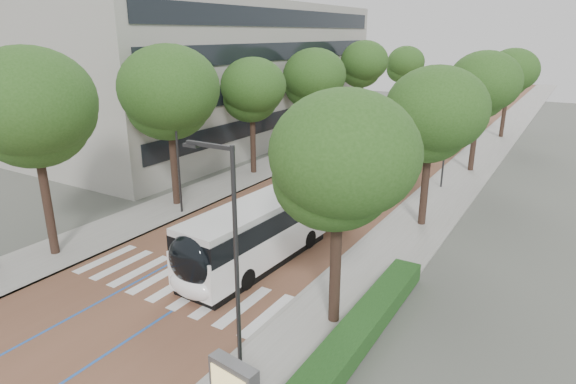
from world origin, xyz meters
name	(u,v)px	position (x,y,z in m)	size (l,w,h in m)	color
ground	(159,293)	(0.00, 0.00, 0.00)	(160.00, 160.00, 0.00)	#51544C
road	(421,137)	(0.00, 40.00, 0.01)	(11.00, 140.00, 0.02)	brown
sidewalk_left	(359,129)	(-7.50, 40.00, 0.06)	(4.00, 140.00, 0.12)	gray
sidewalk_right	(492,144)	(7.50, 40.00, 0.06)	(4.00, 140.00, 0.12)	gray
kerb_left	(374,131)	(-5.60, 40.00, 0.06)	(0.20, 140.00, 0.14)	gray
kerb_right	(473,142)	(5.60, 40.00, 0.06)	(0.20, 140.00, 0.14)	gray
zebra_crossing	(178,284)	(0.20, 1.00, 0.03)	(10.55, 3.60, 0.01)	silver
lane_line_left	(407,135)	(-1.60, 40.00, 0.02)	(0.12, 126.00, 0.01)	#2254AB
lane_line_right	(436,138)	(1.60, 40.00, 0.02)	(0.12, 126.00, 0.01)	#2254AB
office_building	(215,73)	(-19.47, 28.00, 7.00)	(18.11, 40.00, 14.00)	#9B998F
hedge	(345,349)	(9.10, 0.00, 0.52)	(1.20, 14.00, 0.80)	#193F16
streetlight_near	(231,253)	(6.62, -3.00, 4.82)	(1.82, 0.20, 8.00)	#2A2B2D
streetlight_far	(445,124)	(6.62, 22.00, 4.82)	(1.82, 0.20, 8.00)	#2A2B2D
lamp_post_left	(177,151)	(-6.10, 8.00, 4.12)	(0.14, 0.14, 8.00)	#2A2B2D
trees_left	(278,83)	(-7.50, 21.89, 6.99)	(6.30, 60.60, 9.98)	black
trees_right	(462,101)	(7.70, 21.75, 6.58)	(5.69, 47.36, 9.23)	black
lead_bus	(299,211)	(2.33, 8.47, 1.63)	(3.42, 18.50, 3.20)	black
bus_queued_0	(393,153)	(2.13, 24.40, 1.62)	(3.11, 12.50, 3.20)	white
bus_queued_1	(435,128)	(2.13, 37.38, 1.62)	(2.86, 12.46, 3.20)	white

